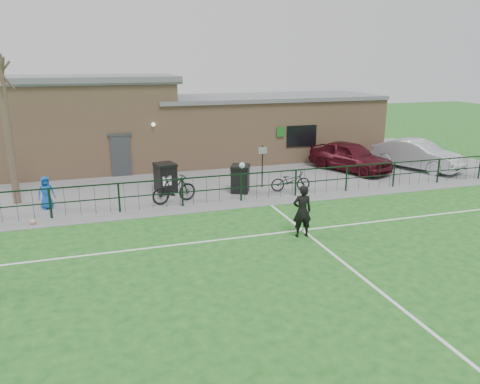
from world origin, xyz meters
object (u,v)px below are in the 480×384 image
object	(u,v)px
wheelie_bin_left	(165,178)
spectator_child	(46,193)
ball_ground	(33,222)
wheelie_bin_right	(240,180)
sign_post	(262,166)
car_silver	(417,155)
bare_tree	(8,132)
car_maroon	(350,156)
bicycle_e	(291,181)
bicycle_d	(174,189)

from	to	relation	value
wheelie_bin_left	spectator_child	xyz separation A→B (m)	(-4.92, -1.10, 0.06)
ball_ground	wheelie_bin_right	bearing A→B (deg)	11.91
sign_post	spectator_child	size ratio (longest dim) A/B	1.51
car_silver	ball_ground	world-z (taller)	car_silver
wheelie_bin_left	ball_ground	size ratio (longest dim) A/B	5.66
bare_tree	wheelie_bin_right	size ratio (longest dim) A/B	5.23
wheelie_bin_right	spectator_child	size ratio (longest dim) A/B	0.86
sign_post	wheelie_bin_right	bearing A→B (deg)	-160.84
car_maroon	ball_ground	world-z (taller)	car_maroon
car_silver	spectator_child	world-z (taller)	car_silver
wheelie_bin_left	bare_tree	bearing A→B (deg)	166.06
sign_post	car_maroon	xyz separation A→B (m)	(5.63, 1.74, -0.21)
car_maroon	bicycle_e	distance (m)	5.35
wheelie_bin_right	ball_ground	bearing A→B (deg)	-143.13
wheelie_bin_left	wheelie_bin_right	bearing A→B (deg)	-31.63
wheelie_bin_left	spectator_child	world-z (taller)	spectator_child
wheelie_bin_right	spectator_child	bearing A→B (deg)	-154.95
wheelie_bin_right	bicycle_d	bearing A→B (deg)	-141.80
bare_tree	car_maroon	xyz separation A→B (m)	(16.20, 0.96, -2.19)
bare_tree	bicycle_e	bearing A→B (deg)	-8.54
wheelie_bin_right	car_maroon	size ratio (longest dim) A/B	0.25
wheelie_bin_left	bicycle_d	world-z (taller)	wheelie_bin_left
car_silver	sign_post	bearing A→B (deg)	162.31
car_silver	spectator_child	xyz separation A→B (m)	(-18.65, -1.48, -0.12)
bare_tree	car_silver	world-z (taller)	bare_tree
ball_ground	car_maroon	bearing A→B (deg)	14.47
wheelie_bin_right	car_silver	size ratio (longest dim) A/B	0.24
bicycle_e	ball_ground	distance (m)	10.80
car_maroon	bicycle_d	size ratio (longest dim) A/B	2.36
wheelie_bin_left	bicycle_d	distance (m)	1.82
wheelie_bin_right	spectator_child	world-z (taller)	spectator_child
wheelie_bin_right	bicycle_e	bearing A→B (deg)	11.29
car_silver	spectator_child	bearing A→B (deg)	160.42
sign_post	car_maroon	distance (m)	5.89
bare_tree	car_maroon	size ratio (longest dim) A/B	1.30
bicycle_d	car_silver	bearing A→B (deg)	-95.91
car_silver	bicycle_e	world-z (taller)	car_silver
wheelie_bin_right	car_silver	xyz separation A→B (m)	(10.53, 1.47, 0.21)
car_silver	ball_ground	xyz separation A→B (m)	(-19.03, -3.26, -0.70)
wheelie_bin_left	sign_post	distance (m)	4.46
ball_ground	spectator_child	bearing A→B (deg)	77.73
car_silver	bare_tree	bearing A→B (deg)	156.64
car_silver	bicycle_d	xyz separation A→B (m)	(-13.65, -2.21, -0.20)
car_silver	wheelie_bin_left	bearing A→B (deg)	157.48
bicycle_e	ball_ground	size ratio (longest dim) A/B	8.40
spectator_child	ball_ground	size ratio (longest dim) A/B	6.19
wheelie_bin_left	bicycle_e	world-z (taller)	wheelie_bin_left
wheelie_bin_right	bicycle_d	distance (m)	3.20
wheelie_bin_left	bicycle_e	size ratio (longest dim) A/B	0.67
bicycle_d	ball_ground	bearing A→B (deg)	86.04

